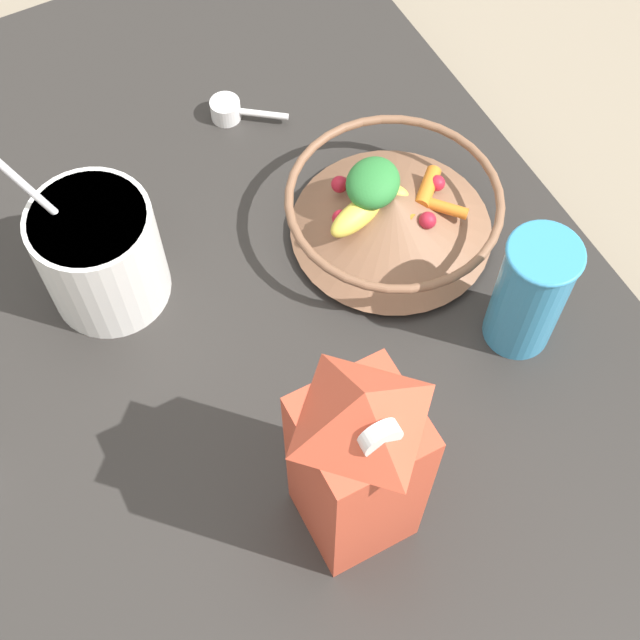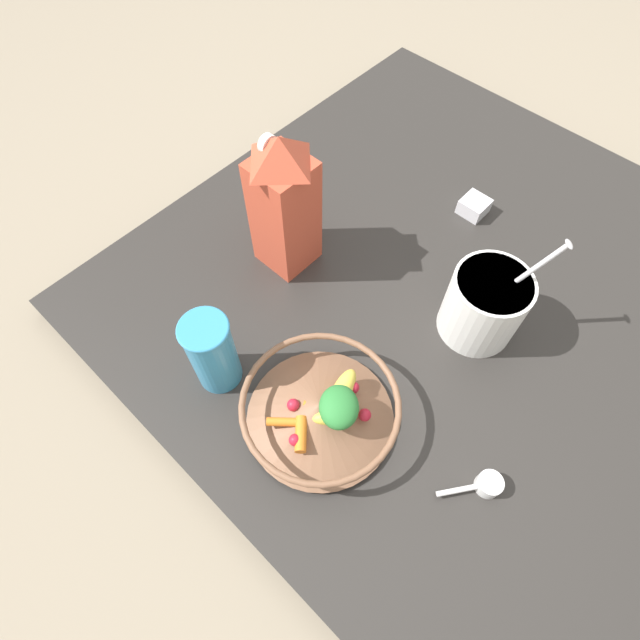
% 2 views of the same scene
% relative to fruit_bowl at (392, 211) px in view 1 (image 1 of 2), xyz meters
% --- Properties ---
extents(ground_plane, '(6.00, 6.00, 0.00)m').
position_rel_fruit_bowl_xyz_m(ground_plane, '(-0.35, 0.01, -0.09)').
color(ground_plane, gray).
extents(countertop, '(1.10, 1.10, 0.05)m').
position_rel_fruit_bowl_xyz_m(countertop, '(-0.35, 0.01, -0.07)').
color(countertop, '#2D2B28').
rests_on(countertop, ground_plane).
extents(fruit_bowl, '(0.24, 0.24, 0.09)m').
position_rel_fruit_bowl_xyz_m(fruit_bowl, '(0.00, 0.00, 0.00)').
color(fruit_bowl, brown).
rests_on(fruit_bowl, countertop).
extents(milk_carton, '(0.09, 0.09, 0.28)m').
position_rel_fruit_bowl_xyz_m(milk_carton, '(-0.20, -0.27, 0.10)').
color(milk_carton, '#CC4C33').
rests_on(milk_carton, countertop).
extents(yogurt_tub, '(0.14, 0.13, 0.22)m').
position_rel_fruit_bowl_xyz_m(yogurt_tub, '(-0.31, 0.08, 0.03)').
color(yogurt_tub, white).
rests_on(yogurt_tub, countertop).
extents(drinking_cup, '(0.08, 0.08, 0.15)m').
position_rel_fruit_bowl_xyz_m(drinking_cup, '(0.06, -0.18, 0.04)').
color(drinking_cup, '#3893C6').
rests_on(drinking_cup, countertop).
extents(measuring_scoop, '(0.08, 0.07, 0.03)m').
position_rel_fruit_bowl_xyz_m(measuring_scoop, '(-0.09, 0.25, -0.03)').
color(measuring_scoop, white).
rests_on(measuring_scoop, countertop).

